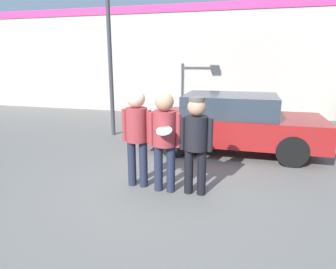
{
  "coord_description": "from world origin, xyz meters",
  "views": [
    {
      "loc": [
        1.39,
        -4.78,
        2.24
      ],
      "look_at": [
        0.07,
        0.12,
        0.96
      ],
      "focal_mm": 32.0,
      "sensor_mm": 36.0,
      "label": 1
    }
  ],
  "objects_px": {
    "person_right": "(196,137)",
    "parked_car_near": "(232,122)",
    "person_left": "(137,129)",
    "street_lamp": "(119,22)",
    "person_middle_with_frisbee": "(164,133)"
  },
  "relations": [
    {
      "from": "person_right",
      "to": "parked_car_near",
      "type": "relative_size",
      "value": 0.39
    },
    {
      "from": "person_right",
      "to": "parked_car_near",
      "type": "bearing_deg",
      "value": 80.82
    },
    {
      "from": "person_left",
      "to": "street_lamp",
      "type": "relative_size",
      "value": 0.34
    },
    {
      "from": "person_middle_with_frisbee",
      "to": "person_right",
      "type": "relative_size",
      "value": 1.04
    },
    {
      "from": "parked_car_near",
      "to": "person_left",
      "type": "bearing_deg",
      "value": -119.54
    },
    {
      "from": "person_middle_with_frisbee",
      "to": "parked_car_near",
      "type": "xyz_separation_m",
      "value": [
        0.97,
        2.73,
        -0.32
      ]
    },
    {
      "from": "parked_car_near",
      "to": "street_lamp",
      "type": "relative_size",
      "value": 0.82
    },
    {
      "from": "person_left",
      "to": "parked_car_near",
      "type": "bearing_deg",
      "value": 60.46
    },
    {
      "from": "person_left",
      "to": "parked_car_near",
      "type": "xyz_separation_m",
      "value": [
        1.5,
        2.64,
        -0.33
      ]
    },
    {
      "from": "person_left",
      "to": "person_right",
      "type": "bearing_deg",
      "value": -3.51
    },
    {
      "from": "person_middle_with_frisbee",
      "to": "street_lamp",
      "type": "relative_size",
      "value": 0.34
    },
    {
      "from": "person_left",
      "to": "person_right",
      "type": "xyz_separation_m",
      "value": [
        1.06,
        -0.07,
        -0.05
      ]
    },
    {
      "from": "person_left",
      "to": "street_lamp",
      "type": "distance_m",
      "value": 4.39
    },
    {
      "from": "person_left",
      "to": "person_right",
      "type": "relative_size",
      "value": 1.06
    },
    {
      "from": "parked_car_near",
      "to": "street_lamp",
      "type": "height_order",
      "value": "street_lamp"
    }
  ]
}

